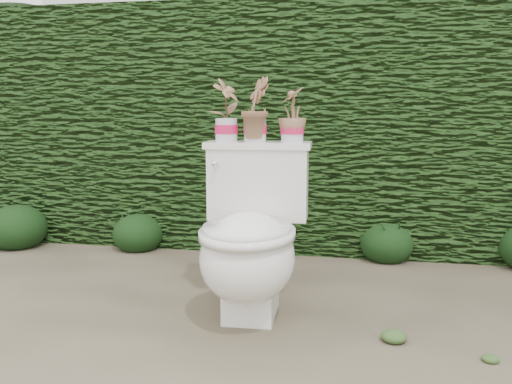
% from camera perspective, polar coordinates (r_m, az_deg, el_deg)
% --- Properties ---
extents(ground, '(60.00, 60.00, 0.00)m').
position_cam_1_polar(ground, '(2.51, -3.97, -13.07)').
color(ground, '#73684F').
rests_on(ground, ground).
extents(hedge, '(8.00, 1.00, 1.60)m').
position_cam_1_polar(hedge, '(3.89, 1.95, 6.86)').
color(hedge, '#2A4E1A').
rests_on(hedge, ground).
extents(house_wall, '(8.00, 3.50, 4.00)m').
position_cam_1_polar(house_wall, '(8.31, 11.17, 16.04)').
color(house_wall, silver).
rests_on(house_wall, ground).
extents(toilet, '(0.51, 0.69, 0.78)m').
position_cam_1_polar(toilet, '(2.40, -0.59, -5.10)').
color(toilet, white).
rests_on(toilet, ground).
extents(potted_plant_left, '(0.16, 0.18, 0.28)m').
position_cam_1_polar(potted_plant_left, '(2.59, -3.16, 8.47)').
color(potted_plant_left, '#226E24').
rests_on(potted_plant_left, toilet).
extents(potted_plant_center, '(0.14, 0.17, 0.29)m').
position_cam_1_polar(potted_plant_center, '(2.57, -0.09, 8.56)').
color(potted_plant_center, '#226E24').
rests_on(potted_plant_center, toilet).
extents(potted_plant_right, '(0.17, 0.17, 0.24)m').
position_cam_1_polar(potted_plant_right, '(2.55, 3.85, 7.95)').
color(potted_plant_right, '#226E24').
rests_on(potted_plant_right, toilet).
extents(liriope_clump_1, '(0.40, 0.40, 0.32)m').
position_cam_1_polar(liriope_clump_1, '(4.02, -23.89, -3.06)').
color(liriope_clump_1, '#173412').
rests_on(liriope_clump_1, ground).
extents(liriope_clump_2, '(0.33, 0.33, 0.27)m').
position_cam_1_polar(liriope_clump_2, '(3.70, -12.35, -3.87)').
color(liriope_clump_2, '#173412').
rests_on(liriope_clump_2, ground).
extents(liriope_clump_3, '(0.33, 0.33, 0.26)m').
position_cam_1_polar(liriope_clump_3, '(3.48, 1.23, -4.50)').
color(liriope_clump_3, '#173412').
rests_on(liriope_clump_3, ground).
extents(liriope_clump_4, '(0.32, 0.32, 0.26)m').
position_cam_1_polar(liriope_clump_4, '(3.46, 13.60, -4.86)').
color(liriope_clump_4, '#173412').
rests_on(liriope_clump_4, ground).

